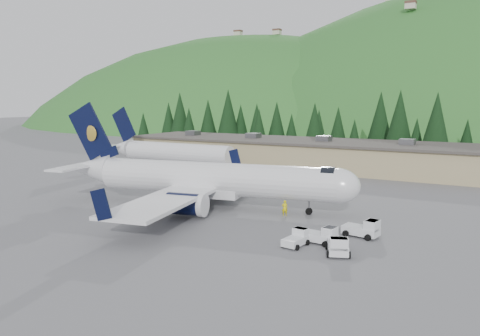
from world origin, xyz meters
name	(u,v)px	position (x,y,z in m)	size (l,w,h in m)	color
ground	(215,207)	(0.00, 0.00, 0.00)	(600.00, 600.00, 0.00)	slate
airliner	(206,180)	(-1.08, -0.21, 3.31)	(37.35, 35.26, 12.43)	white
second_airliner	(165,151)	(-24.92, 22.00, 3.32)	(27.50, 11.00, 10.05)	white
baggage_tug_a	(322,236)	(15.97, -7.36, 0.72)	(3.19, 2.13, 1.62)	silver
baggage_tug_b	(364,229)	(18.68, -3.55, 0.78)	(3.46, 2.36, 1.74)	silver
baggage_tug_c	(297,238)	(14.23, -8.98, 0.64)	(1.92, 2.84, 1.44)	silver
terminal_building	(299,153)	(-5.01, 38.00, 2.62)	(71.00, 17.00, 6.10)	tan
baggage_tug_d	(338,246)	(18.18, -9.68, 0.75)	(2.75, 3.48, 1.67)	silver
ramp_worker	(285,208)	(8.94, 0.23, 0.89)	(0.65, 0.43, 1.78)	yellow
tree_line	(323,123)	(-8.65, 61.42, 7.40)	(113.61, 18.80, 14.53)	black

